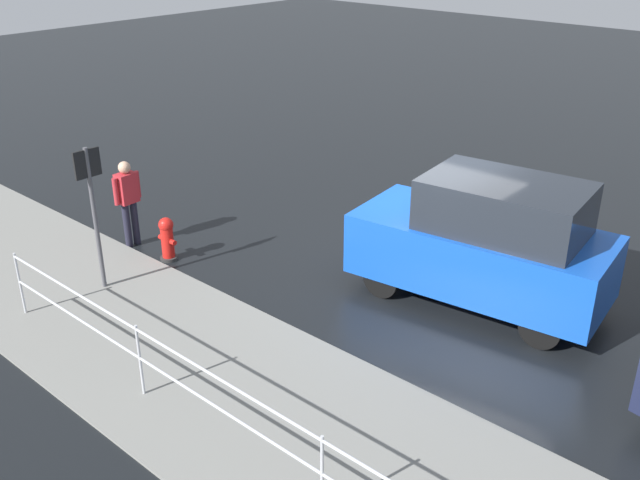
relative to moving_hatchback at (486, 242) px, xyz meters
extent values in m
plane|color=black|center=(1.25, -0.04, -1.03)|extent=(60.00, 60.00, 0.00)
cube|color=slate|center=(1.25, 4.16, -1.01)|extent=(24.00, 3.20, 0.04)
cube|color=blue|center=(0.09, 0.01, -0.23)|extent=(4.08, 2.16, 0.99)
cube|color=#1E232B|center=(-0.22, -0.03, 0.65)|extent=(2.50, 1.77, 0.77)
cylinder|color=black|center=(1.28, 0.87, -0.73)|extent=(0.62, 0.29, 0.60)
cylinder|color=black|center=(1.45, -0.54, -0.73)|extent=(0.62, 0.29, 0.60)
cylinder|color=black|center=(-1.28, 0.56, -0.73)|extent=(0.62, 0.29, 0.60)
cylinder|color=black|center=(-1.10, -0.85, -0.73)|extent=(0.62, 0.29, 0.60)
cylinder|color=red|center=(4.89, 2.35, -0.72)|extent=(0.22, 0.22, 0.62)
sphere|color=red|center=(4.89, 2.35, -0.35)|extent=(0.26, 0.26, 0.26)
cylinder|color=red|center=(4.73, 2.35, -0.64)|extent=(0.10, 0.09, 0.09)
cylinder|color=red|center=(5.05, 2.35, -0.64)|extent=(0.10, 0.09, 0.09)
cylinder|color=#2D2D2D|center=(4.89, 2.35, -1.00)|extent=(0.31, 0.31, 0.06)
cube|color=#B2262D|center=(5.88, 2.41, 0.10)|extent=(0.26, 0.37, 0.55)
sphere|color=tan|center=(5.88, 2.41, 0.48)|extent=(0.22, 0.22, 0.22)
cylinder|color=#1E1E2D|center=(5.88, 2.32, -0.60)|extent=(0.13, 0.13, 0.85)
cylinder|color=#1E1E2D|center=(5.87, 2.50, -0.60)|extent=(0.13, 0.13, 0.85)
cylinder|color=#B2262D|center=(5.89, 2.17, 0.10)|extent=(0.09, 0.09, 0.50)
cylinder|color=#B2262D|center=(5.86, 2.65, 0.10)|extent=(0.09, 0.09, 0.50)
cylinder|color=#B7BABF|center=(-1.06, 4.99, -0.50)|extent=(0.04, 0.04, 1.05)
cylinder|color=#B7BABF|center=(1.97, 4.99, -0.50)|extent=(0.04, 0.04, 1.05)
cylinder|color=#B7BABF|center=(4.99, 4.99, -0.50)|extent=(0.04, 0.04, 1.05)
cylinder|color=#B7BABF|center=(0.45, 4.99, -0.03)|extent=(9.08, 0.04, 0.04)
cylinder|color=#B7BABF|center=(0.45, 4.99, -0.45)|extent=(9.08, 0.04, 0.04)
cylinder|color=#4C4C51|center=(4.83, 3.71, 0.17)|extent=(0.07, 0.07, 2.40)
cube|color=black|center=(4.83, 3.71, 1.12)|extent=(0.04, 0.44, 0.44)
camera|label=1|loc=(-4.63, 9.05, 4.61)|focal=40.00mm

